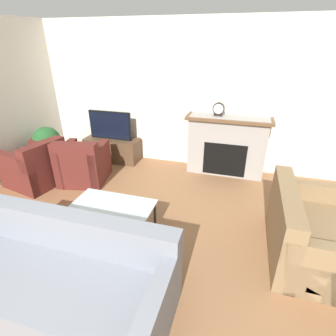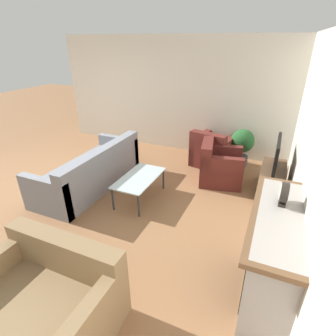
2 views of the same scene
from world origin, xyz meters
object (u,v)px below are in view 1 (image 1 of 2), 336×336
Objects in this scene: couch_sectional at (56,279)px; potted_plant at (47,144)px; armchair_accent at (83,166)px; mantel_clock at (219,109)px; armchair_by_window at (36,168)px; coffee_table at (113,208)px; couch_loveseat at (309,235)px; tv at (110,125)px.

potted_plant is at bearing 129.59° from couch_sectional.
mantel_clock is at bearing -165.50° from armchair_accent.
armchair_by_window reaches higher than coffee_table.
couch_loveseat and armchair_accent have the same top height.
tv reaches higher than potted_plant.
coffee_table is 2.58m from mantel_clock.
mantel_clock reaches higher than potted_plant.
couch_loveseat is 1.30× the size of coffee_table.
couch_sectional is at bearing -107.80° from mantel_clock.
potted_plant is (-0.99, -0.71, -0.24)m from tv.
couch_sectional is at bearing -92.40° from coffee_table.
tv reaches higher than armchair_by_window.
armchair_accent is at bearing 76.31° from couch_loveseat.
mantel_clock is (3.12, 0.81, 0.70)m from potted_plant.
armchair_by_window and armchair_accent have the same top height.
potted_plant is at bearing -144.30° from tv.
armchair_accent reaches higher than coffee_table.
couch_loveseat is 3.64m from armchair_accent.
coffee_table is at bearing -33.84° from potted_plant.
armchair_by_window is 0.80m from armchair_accent.
mantel_clock is at bearing 14.45° from potted_plant.
potted_plant is (-0.93, 0.27, 0.22)m from armchair_accent.
armchair_by_window is 2.08m from coffee_table.
couch_sectional is at bearing 105.31° from armchair_accent.
potted_plant is 3.54× the size of mantel_clock.
coffee_table is (1.18, -1.14, 0.08)m from armchair_accent.
potted_plant is (-0.20, 0.60, 0.22)m from armchair_by_window.
couch_loveseat and armchair_by_window have the same top height.
couch_sectional is 2.31× the size of armchair_by_window.
coffee_table is 1.23× the size of potted_plant.
couch_sectional is 2.66m from armchair_by_window.
coffee_table is (-2.36, -0.28, 0.10)m from couch_loveseat.
tv reaches higher than armchair_accent.
armchair_accent is at bearing -16.42° from potted_plant.
tv is 2.18m from mantel_clock.
tv is 0.86× the size of coffee_table.
armchair_accent is (-0.06, -0.99, -0.46)m from tv.
armchair_accent is at bearing 117.02° from couch_sectional.
armchair_by_window is 3.37m from mantel_clock.
couch_sectional is at bearing -50.41° from potted_plant.
coffee_table is at bearing -62.31° from tv.
couch_sectional reaches higher than coffee_table.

